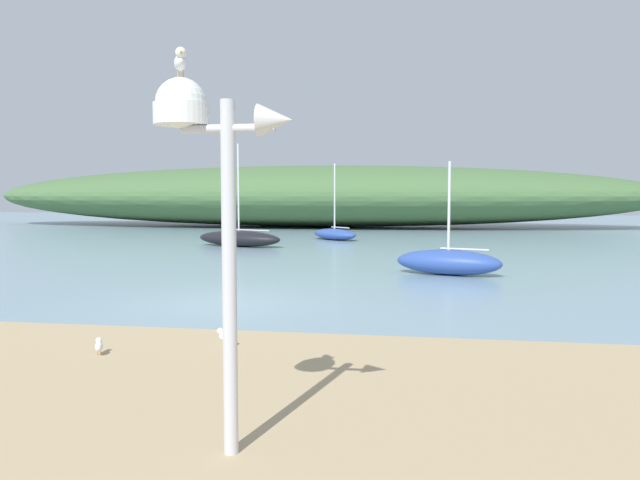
{
  "coord_description": "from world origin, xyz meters",
  "views": [
    {
      "loc": [
        4.11,
        -12.74,
        2.34
      ],
      "look_at": [
        0.79,
        7.37,
        0.82
      ],
      "focal_mm": 34.63,
      "sensor_mm": 36.0,
      "label": 1
    }
  ],
  "objects_px": {
    "mast_structure": "(205,152)",
    "sailboat_centre_water": "(335,234)",
    "sailboat_far_right": "(448,262)",
    "seagull_by_mast": "(99,345)",
    "seagull_on_radar": "(180,61)",
    "seagull_upper_strand": "(226,336)",
    "sailboat_mid_channel": "(239,238)"
  },
  "relations": [
    {
      "from": "sailboat_centre_water",
      "to": "seagull_by_mast",
      "type": "bearing_deg",
      "value": -89.59
    },
    {
      "from": "sailboat_centre_water",
      "to": "seagull_upper_strand",
      "type": "height_order",
      "value": "sailboat_centre_water"
    },
    {
      "from": "sailboat_mid_channel",
      "to": "seagull_upper_strand",
      "type": "height_order",
      "value": "sailboat_mid_channel"
    },
    {
      "from": "seagull_on_radar",
      "to": "seagull_upper_strand",
      "type": "bearing_deg",
      "value": 102.87
    },
    {
      "from": "sailboat_centre_water",
      "to": "sailboat_far_right",
      "type": "bearing_deg",
      "value": -68.47
    },
    {
      "from": "seagull_on_radar",
      "to": "sailboat_centre_water",
      "type": "relative_size",
      "value": 0.08
    },
    {
      "from": "sailboat_far_right",
      "to": "seagull_upper_strand",
      "type": "relative_size",
      "value": 9.43
    },
    {
      "from": "seagull_on_radar",
      "to": "sailboat_centre_water",
      "type": "bearing_deg",
      "value": 95.34
    },
    {
      "from": "seagull_by_mast",
      "to": "sailboat_centre_water",
      "type": "bearing_deg",
      "value": 90.41
    },
    {
      "from": "mast_structure",
      "to": "seagull_by_mast",
      "type": "height_order",
      "value": "mast_structure"
    },
    {
      "from": "mast_structure",
      "to": "seagull_by_mast",
      "type": "distance_m",
      "value": 4.38
    },
    {
      "from": "seagull_by_mast",
      "to": "seagull_upper_strand",
      "type": "bearing_deg",
      "value": 27.04
    },
    {
      "from": "seagull_on_radar",
      "to": "seagull_upper_strand",
      "type": "relative_size",
      "value": 0.85
    },
    {
      "from": "sailboat_far_right",
      "to": "sailboat_centre_water",
      "type": "height_order",
      "value": "sailboat_centre_water"
    },
    {
      "from": "seagull_on_radar",
      "to": "sailboat_centre_water",
      "type": "height_order",
      "value": "sailboat_centre_water"
    },
    {
      "from": "mast_structure",
      "to": "seagull_on_radar",
      "type": "distance_m",
      "value": 0.75
    },
    {
      "from": "mast_structure",
      "to": "seagull_on_radar",
      "type": "height_order",
      "value": "seagull_on_radar"
    },
    {
      "from": "sailboat_far_right",
      "to": "seagull_by_mast",
      "type": "bearing_deg",
      "value": -115.12
    },
    {
      "from": "seagull_on_radar",
      "to": "sailboat_mid_channel",
      "type": "relative_size",
      "value": 0.06
    },
    {
      "from": "seagull_on_radar",
      "to": "sailboat_far_right",
      "type": "xyz_separation_m",
      "value": [
        2.7,
        13.43,
        -3.02
      ]
    },
    {
      "from": "seagull_upper_strand",
      "to": "sailboat_far_right",
      "type": "bearing_deg",
      "value": 70.55
    },
    {
      "from": "seagull_upper_strand",
      "to": "seagull_by_mast",
      "type": "bearing_deg",
      "value": -152.96
    },
    {
      "from": "sailboat_centre_water",
      "to": "seagull_upper_strand",
      "type": "relative_size",
      "value": 11.22
    },
    {
      "from": "mast_structure",
      "to": "sailboat_centre_water",
      "type": "distance_m",
      "value": 26.8
    },
    {
      "from": "seagull_on_radar",
      "to": "sailboat_centre_water",
      "type": "xyz_separation_m",
      "value": [
        -2.48,
        26.57,
        -3.09
      ]
    },
    {
      "from": "sailboat_centre_water",
      "to": "seagull_upper_strand",
      "type": "distance_m",
      "value": 23.12
    },
    {
      "from": "seagull_on_radar",
      "to": "seagull_by_mast",
      "type": "distance_m",
      "value": 4.72
    },
    {
      "from": "mast_structure",
      "to": "sailboat_centre_water",
      "type": "relative_size",
      "value": 0.79
    },
    {
      "from": "seagull_on_radar",
      "to": "seagull_by_mast",
      "type": "xyz_separation_m",
      "value": [
        -2.31,
        2.74,
        -3.07
      ]
    },
    {
      "from": "sailboat_mid_channel",
      "to": "sailboat_centre_water",
      "type": "relative_size",
      "value": 1.17
    },
    {
      "from": "mast_structure",
      "to": "seagull_upper_strand",
      "type": "height_order",
      "value": "mast_structure"
    },
    {
      "from": "mast_structure",
      "to": "sailboat_mid_channel",
      "type": "bearing_deg",
      "value": 106.2
    }
  ]
}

